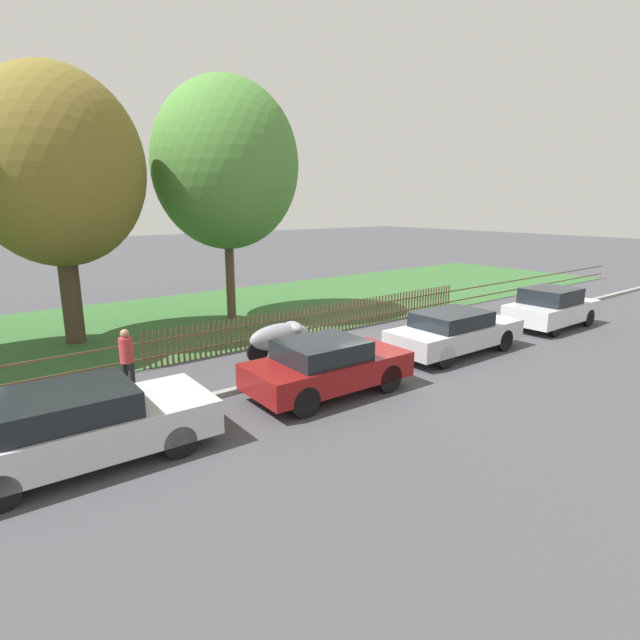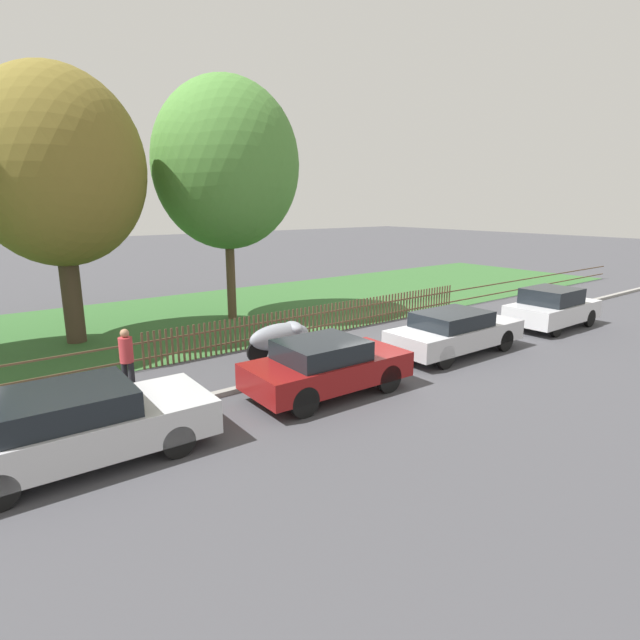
# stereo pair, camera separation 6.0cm
# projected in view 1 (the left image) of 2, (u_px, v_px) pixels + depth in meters

# --- Properties ---
(ground_plane) EXTENTS (120.00, 120.00, 0.00)m
(ground_plane) POSITION_uv_depth(u_px,v_px,m) (395.00, 353.00, 14.75)
(ground_plane) COLOR #424247
(kerb_stone) EXTENTS (41.16, 0.20, 0.12)m
(kerb_stone) POSITION_uv_depth(u_px,v_px,m) (393.00, 351.00, 14.81)
(kerb_stone) COLOR gray
(kerb_stone) RESTS_ON ground
(grass_strip) EXTENTS (41.16, 10.15, 0.01)m
(grass_strip) POSITION_uv_depth(u_px,v_px,m) (254.00, 308.00, 21.01)
(grass_strip) COLOR #33602D
(grass_strip) RESTS_ON ground
(park_fence) EXTENTS (41.16, 0.05, 1.02)m
(park_fence) POSITION_uv_depth(u_px,v_px,m) (330.00, 318.00, 17.00)
(park_fence) COLOR brown
(park_fence) RESTS_ON ground
(parked_car_silver_hatchback) EXTENTS (4.36, 1.98, 1.32)m
(parked_car_silver_hatchback) POSITION_uv_depth(u_px,v_px,m) (80.00, 424.00, 8.43)
(parked_car_silver_hatchback) COLOR #BCBCC1
(parked_car_silver_hatchback) RESTS_ON ground
(parked_car_black_saloon) EXTENTS (3.90, 1.83, 1.31)m
(parked_car_black_saloon) POSITION_uv_depth(u_px,v_px,m) (327.00, 366.00, 11.47)
(parked_car_black_saloon) COLOR maroon
(parked_car_black_saloon) RESTS_ON ground
(parked_car_navy_estate) EXTENTS (4.43, 1.73, 1.28)m
(parked_car_navy_estate) POSITION_uv_depth(u_px,v_px,m) (455.00, 331.00, 14.61)
(parked_car_navy_estate) COLOR #BCBCC1
(parked_car_navy_estate) RESTS_ON ground
(parked_car_red_compact) EXTENTS (3.75, 1.71, 1.43)m
(parked_car_red_compact) POSITION_uv_depth(u_px,v_px,m) (551.00, 307.00, 17.69)
(parked_car_red_compact) COLOR silver
(parked_car_red_compact) RESTS_ON ground
(covered_motorcycle) EXTENTS (2.07, 0.77, 1.02)m
(covered_motorcycle) POSITION_uv_depth(u_px,v_px,m) (281.00, 336.00, 14.18)
(covered_motorcycle) COLOR black
(covered_motorcycle) RESTS_ON ground
(tree_behind_motorcycle) EXTENTS (5.07, 5.07, 8.27)m
(tree_behind_motorcycle) POSITION_uv_depth(u_px,v_px,m) (56.00, 169.00, 14.71)
(tree_behind_motorcycle) COLOR #473828
(tree_behind_motorcycle) RESTS_ON ground
(tree_mid_park) EXTENTS (5.26, 5.26, 8.71)m
(tree_mid_park) POSITION_uv_depth(u_px,v_px,m) (226.00, 165.00, 17.95)
(tree_mid_park) COLOR brown
(tree_mid_park) RESTS_ON ground
(pedestrian_near_fence) EXTENTS (0.42, 0.42, 1.54)m
(pedestrian_near_fence) POSITION_uv_depth(u_px,v_px,m) (127.00, 357.00, 11.48)
(pedestrian_near_fence) COLOR black
(pedestrian_near_fence) RESTS_ON ground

